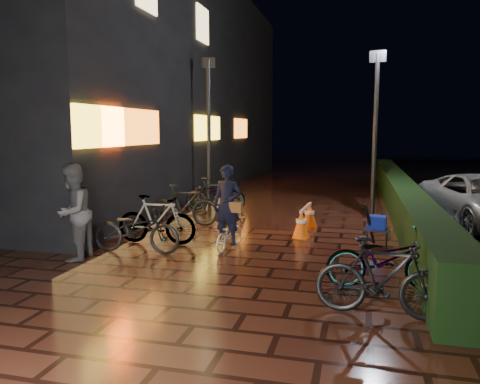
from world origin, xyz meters
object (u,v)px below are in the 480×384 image
(cyclist, at_px, (228,218))
(cart_assembly, at_px, (376,224))
(bystander_person, at_px, (73,212))
(traffic_barrier, at_px, (306,219))

(cyclist, relative_size, cart_assembly, 1.84)
(bystander_person, distance_m, cyclist, 3.11)
(cyclist, distance_m, cart_assembly, 3.22)
(bystander_person, xyz_separation_m, cart_assembly, (5.76, 2.52, -0.44))
(traffic_barrier, bearing_deg, cart_assembly, -33.46)
(traffic_barrier, height_order, cart_assembly, cart_assembly)
(cart_assembly, bearing_deg, cyclist, -161.78)
(cyclist, bearing_deg, bystander_person, -150.79)
(traffic_barrier, bearing_deg, cyclist, -123.90)
(traffic_barrier, bearing_deg, bystander_person, -138.75)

